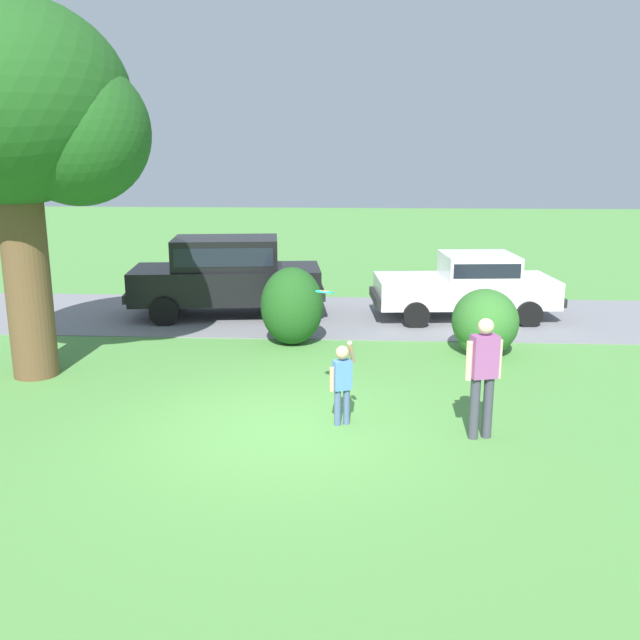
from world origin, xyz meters
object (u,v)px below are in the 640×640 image
(oak_tree_large, at_px, (22,116))
(child_thrower, at_px, (342,378))
(adult_onlooker, at_px, (483,371))
(frisbee, at_px, (325,292))
(parked_sedan, at_px, (468,283))
(parked_suv, at_px, (226,272))

(oak_tree_large, height_order, child_thrower, oak_tree_large)
(adult_onlooker, bearing_deg, child_thrower, 169.11)
(child_thrower, xyz_separation_m, frisbee, (-0.29, 0.62, 1.16))
(frisbee, xyz_separation_m, adult_onlooker, (2.25, -1.00, -0.90))
(oak_tree_large, distance_m, parked_sedan, 10.26)
(oak_tree_large, bearing_deg, parked_sedan, 30.18)
(adult_onlooker, bearing_deg, parked_sedan, 83.14)
(parked_sedan, bearing_deg, oak_tree_large, -149.82)
(oak_tree_large, xyz_separation_m, adult_onlooker, (7.41, -2.48, -3.54))
(oak_tree_large, distance_m, adult_onlooker, 8.58)
(parked_sedan, bearing_deg, child_thrower, -112.31)
(parked_suv, xyz_separation_m, child_thrower, (3.00, -6.80, -0.36))
(parked_sedan, xyz_separation_m, frisbee, (-3.13, -6.30, 1.03))
(parked_suv, xyz_separation_m, adult_onlooker, (4.96, -7.18, -0.09))
(parked_sedan, relative_size, parked_suv, 0.93)
(child_thrower, height_order, frisbee, frisbee)
(parked_sedan, bearing_deg, parked_suv, -178.80)
(oak_tree_large, height_order, parked_suv, oak_tree_large)
(oak_tree_large, distance_m, parked_suv, 6.32)
(child_thrower, bearing_deg, oak_tree_large, 158.88)
(parked_sedan, xyz_separation_m, parked_suv, (-5.84, -0.12, 0.23))
(parked_sedan, distance_m, child_thrower, 7.48)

